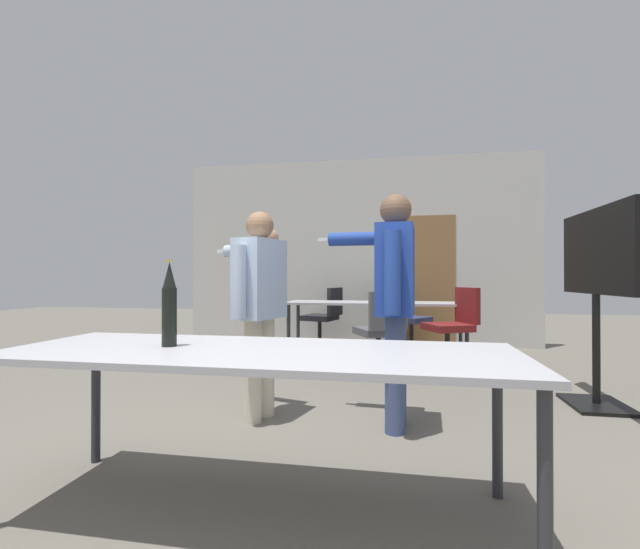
{
  "coord_description": "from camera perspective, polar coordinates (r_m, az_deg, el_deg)",
  "views": [
    {
      "loc": [
        0.67,
        -1.5,
        1.07
      ],
      "look_at": [
        -0.03,
        2.34,
        1.1
      ],
      "focal_mm": 24.0,
      "sensor_mm": 36.0,
      "label": 1
    }
  ],
  "objects": [
    {
      "name": "back_wall",
      "position": [
        7.01,
        5.1,
        2.99
      ],
      "size": [
        5.69,
        0.12,
        3.0
      ],
      "color": "beige",
      "rests_on": "ground_plane"
    },
    {
      "name": "conference_table_near",
      "position": [
        2.01,
        -8.19,
        -11.45
      ],
      "size": [
        2.33,
        0.81,
        0.74
      ],
      "color": "#A8A8AD",
      "rests_on": "ground_plane"
    },
    {
      "name": "conference_table_far",
      "position": [
        5.77,
        7.41,
        -4.29
      ],
      "size": [
        2.37,
        0.67,
        0.74
      ],
      "color": "#A8A8AD",
      "rests_on": "ground_plane"
    },
    {
      "name": "tv_screen",
      "position": [
        4.24,
        32.92,
        -0.56
      ],
      "size": [
        0.44,
        1.28,
        1.65
      ],
      "rotation": [
        0.0,
        0.0,
        -1.57
      ],
      "color": "black",
      "rests_on": "ground_plane"
    },
    {
      "name": "person_near_casual",
      "position": [
        3.09,
        9.8,
        -1.75
      ],
      "size": [
        0.76,
        0.7,
        1.67
      ],
      "rotation": [
        0.0,
        0.0,
        1.5
      ],
      "color": "#3D4C75",
      "rests_on": "ground_plane"
    },
    {
      "name": "person_far_watching",
      "position": [
        5.01,
        -6.95,
        -1.23
      ],
      "size": [
        0.84,
        0.56,
        1.64
      ],
      "rotation": [
        0.0,
        0.0,
        1.84
      ],
      "color": "#28282D",
      "rests_on": "ground_plane"
    },
    {
      "name": "person_center_tall",
      "position": [
        3.29,
        -8.23,
        -2.62
      ],
      "size": [
        0.69,
        0.74,
        1.57
      ],
      "rotation": [
        0.0,
        0.0,
        1.3
      ],
      "color": "beige",
      "rests_on": "ground_plane"
    },
    {
      "name": "office_chair_mid_tucked",
      "position": [
        4.89,
        8.15,
        -7.98
      ],
      "size": [
        0.63,
        0.67,
        0.92
      ],
      "rotation": [
        0.0,
        0.0,
        0.47
      ],
      "color": "black",
      "rests_on": "ground_plane"
    },
    {
      "name": "office_chair_near_pushed",
      "position": [
        6.56,
        0.55,
        -6.05
      ],
      "size": [
        0.62,
        0.58,
        0.92
      ],
      "rotation": [
        0.0,
        0.0,
        1.29
      ],
      "color": "black",
      "rests_on": "ground_plane"
    },
    {
      "name": "office_chair_far_right",
      "position": [
        6.62,
        11.55,
        -6.07
      ],
      "size": [
        0.68,
        0.67,
        0.91
      ],
      "rotation": [
        0.0,
        0.0,
        4.08
      ],
      "color": "black",
      "rests_on": "ground_plane"
    },
    {
      "name": "office_chair_far_left",
      "position": [
        5.26,
        17.35,
        -7.13
      ],
      "size": [
        0.66,
        0.62,
        0.95
      ],
      "rotation": [
        0.0,
        0.0,
        1.99
      ],
      "color": "black",
      "rests_on": "ground_plane"
    },
    {
      "name": "beer_bottle",
      "position": [
        2.17,
        -19.45,
        -3.93
      ],
      "size": [
        0.07,
        0.07,
        0.41
      ],
      "color": "black",
      "rests_on": "conference_table_near"
    }
  ]
}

